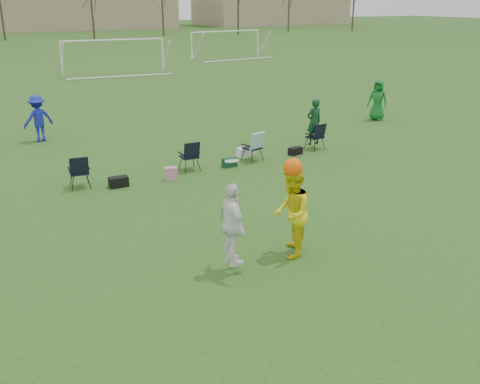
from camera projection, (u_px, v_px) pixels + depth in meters
ground at (344, 273)px, 10.70m from camera, size 260.00×260.00×0.00m
fielder_blue at (38, 118)px, 20.35m from camera, size 1.28×0.93×1.77m
fielder_green_far at (378, 100)px, 23.99m from camera, size 0.96×1.04×1.79m
center_contest at (272, 216)px, 10.90m from camera, size 2.22×1.20×2.33m
sideline_setup at (238, 146)px, 17.84m from camera, size 9.17×1.63×1.83m
goal_mid at (113, 47)px, 38.47m from camera, size 7.40×0.63×2.46m
goal_right at (226, 37)px, 48.68m from camera, size 7.35×1.14×2.46m
tree_line at (3, 0)px, 67.32m from camera, size 110.28×3.28×11.40m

